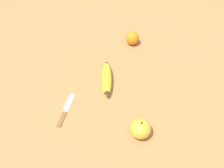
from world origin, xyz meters
name	(u,v)px	position (x,y,z in m)	size (l,w,h in m)	color
ground_plane	(107,90)	(0.00, 0.00, 0.00)	(3.00, 3.00, 0.00)	#A87A47
banana	(107,79)	(-0.02, -0.04, 0.02)	(0.12, 0.20, 0.04)	yellow
orange	(132,38)	(-0.25, -0.24, 0.03)	(0.07, 0.07, 0.07)	orange
apple	(140,129)	(-0.03, 0.24, 0.03)	(0.08, 0.08, 0.08)	gold
paring_knife	(66,111)	(0.19, 0.04, 0.00)	(0.11, 0.14, 0.01)	silver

